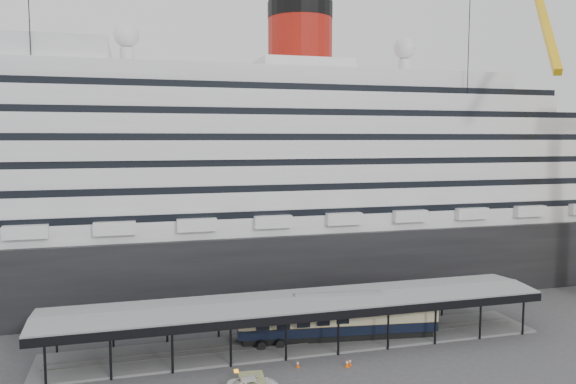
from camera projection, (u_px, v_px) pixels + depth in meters
name	position (u px, v px, depth m)	size (l,w,h in m)	color
ground	(315.00, 361.00, 58.10)	(200.00, 200.00, 0.00)	#3D3D40
cruise_ship	(251.00, 168.00, 87.02)	(130.00, 30.00, 43.90)	black
platform_canopy	(301.00, 323.00, 62.66)	(56.00, 9.18, 5.30)	slate
pullman_carriage	(338.00, 317.00, 63.81)	(23.04, 5.87, 22.44)	black
traffic_cone_left	(298.00, 364.00, 56.41)	(0.47, 0.47, 0.74)	#DB4F0C
traffic_cone_mid	(347.00, 363.00, 56.47)	(0.46, 0.46, 0.82)	#E85D0C
traffic_cone_right	(350.00, 362.00, 56.86)	(0.43, 0.43, 0.77)	#E3480C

